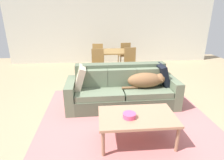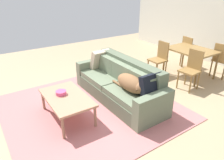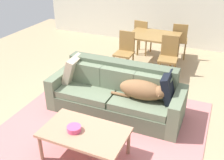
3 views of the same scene
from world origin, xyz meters
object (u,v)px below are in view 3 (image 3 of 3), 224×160
Objects in this scene: couch at (117,94)px; bowl_on_coffee_table at (74,129)px; dining_chair_far_right at (179,39)px; dining_chair_near_right at (168,55)px; dog_on_left_cushion at (143,90)px; throw_pillow_by_left_arm at (73,69)px; dining_chair_far_left at (142,35)px; throw_pillow_by_right_arm at (169,88)px; coffee_table at (85,134)px; dining_table at (154,38)px; dining_chair_near_left at (125,50)px.

couch is 12.04× the size of bowl_on_coffee_table.
bowl_on_coffee_table is at bearing 74.41° from dining_chair_far_right.
dining_chair_near_right is at bearing 82.24° from dining_chair_far_right.
dog_on_left_cushion is 1.94× the size of throw_pillow_by_left_arm.
dining_chair_far_left is 1.00× the size of dining_chair_far_right.
throw_pillow_by_right_arm reaches higher than coffee_table.
dining_chair_near_right is (0.50, -0.57, -0.16)m from dining_table.
dining_chair_near_left is (-1.38, 1.58, -0.13)m from throw_pillow_by_right_arm.
dining_chair_far_left is at bearing -2.04° from dining_chair_far_right.
dining_chair_far_right is at bearing -167.59° from dining_chair_far_left.
dining_chair_far_right is at bearing 83.86° from dining_chair_near_right.
dining_chair_near_right is 1.01× the size of dining_chair_far_right.
throw_pillow_by_left_arm is 2.81m from dining_chair_far_left.
coffee_table is at bearing 103.88° from dining_chair_far_left.
dining_chair_far_left is (0.42, 2.77, -0.13)m from throw_pillow_by_left_arm.
dining_chair_far_left reaches higher than coffee_table.
coffee_table is at bearing -122.28° from throw_pillow_by_right_arm.
couch is 2.53× the size of dining_chair_far_right.
throw_pillow_by_right_arm is 0.40× the size of dining_table.
dining_chair_far_left is at bearing 87.95° from dining_chair_near_left.
bowl_on_coffee_table is at bearing -82.70° from dining_chair_near_left.
throw_pillow_by_right_arm is 1.67m from bowl_on_coffee_table.
dining_chair_near_right is (-0.01, 1.79, -0.07)m from dog_on_left_cushion.
coffee_table is 1.00× the size of dining_table.
couch reaches higher than bowl_on_coffee_table.
throw_pillow_by_left_arm reaches higher than dog_on_left_cushion.
dining_chair_far_left is at bearing 131.32° from dining_table.
dining_chair_far_right reaches higher than throw_pillow_by_right_arm.
throw_pillow_by_left_arm is at bearing 87.82° from dining_chair_far_left.
throw_pillow_by_left_arm is 2.45× the size of bowl_on_coffee_table.
couch reaches higher than coffee_table.
dining_chair_far_left is at bearing 95.53° from bowl_on_coffee_table.
throw_pillow_by_right_arm reaches higher than bowl_on_coffee_table.
throw_pillow_by_right_arm is 0.51× the size of dining_chair_near_left.
dining_chair_near_right is at bearing 137.56° from dining_chair_far_left.
couch is at bearing 105.94° from dining_chair_far_left.
dining_chair_far_right is (-0.39, 2.84, -0.12)m from throw_pillow_by_right_arm.
throw_pillow_by_left_arm is at bearing -136.06° from dining_chair_near_right.
coffee_table is 1.26× the size of dining_chair_near_left.
dining_chair_far_right is (0.49, 2.90, 0.18)m from couch.
throw_pillow_by_right_arm is at bearing 54.83° from bowl_on_coffee_table.
throw_pillow_by_right_arm is 2.87m from dining_chair_far_right.
dining_chair_far_left is (0.02, 1.16, 0.00)m from dining_chair_near_left.
dining_chair_near_left is at bearing 176.86° from dining_chair_near_right.
dining_chair_near_right is at bearing 103.41° from throw_pillow_by_right_arm.
dining_table is (0.89, 2.24, 0.04)m from throw_pillow_by_left_arm.
throw_pillow_by_right_arm reaches higher than dog_on_left_cushion.
dining_chair_near_right reaches higher than throw_pillow_by_left_arm.
couch is at bearing 92.75° from coffee_table.
dining_chair_far_right is (0.43, 4.15, 0.11)m from coffee_table.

